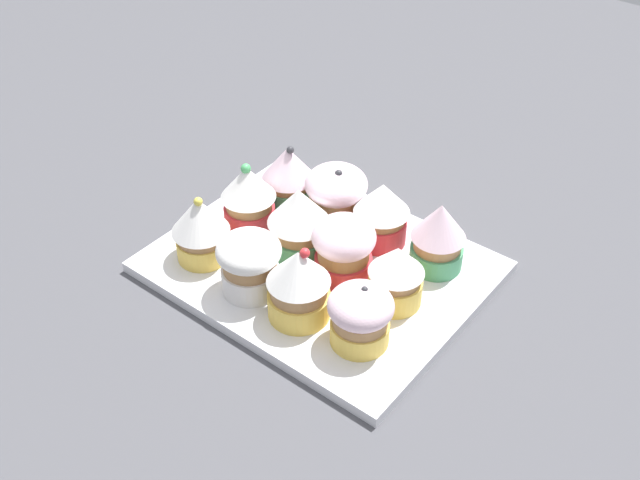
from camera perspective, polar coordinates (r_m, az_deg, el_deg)
name	(u,v)px	position (r cm, az deg, el deg)	size (l,w,h in cm)	color
ground_plane	(320,282)	(80.48, 0.00, -3.15)	(180.00, 180.00, 3.00)	#4C4C51
baking_tray	(320,267)	(79.08, 0.00, -2.02)	(32.03, 25.45, 1.20)	silver
cupcake_0	(200,227)	(77.92, -8.93, 0.96)	(5.99, 5.99, 7.64)	#EFC651
cupcake_1	(249,262)	(73.78, -5.29, -1.66)	(6.37, 6.37, 6.49)	white
cupcake_2	(299,284)	(70.51, -1.61, -3.29)	(6.03, 6.03, 8.05)	#EFC651
cupcake_3	(360,315)	(68.60, 3.04, -5.65)	(6.03, 6.03, 6.33)	#EFC651
cupcake_4	(246,198)	(81.05, -5.52, 3.14)	(5.91, 5.91, 8.11)	#D1333D
cupcake_5	(301,219)	(77.59, -1.44, 1.58)	(6.47, 6.47, 7.97)	#4C9E6B
cupcake_6	(345,246)	(75.15, 1.88, -0.47)	(6.37, 6.37, 6.83)	#D1333D
cupcake_7	(396,275)	(72.55, 5.71, -2.60)	(5.40, 5.40, 6.68)	#EFC651
cupcake_8	(288,174)	(84.62, -2.38, 4.91)	(5.93, 5.93, 7.62)	#4C9E6B
cupcake_9	(336,194)	(82.34, 1.21, 3.48)	(6.81, 6.81, 6.91)	#EFC651
cupcake_10	(382,212)	(79.38, 4.62, 2.10)	(5.93, 5.93, 7.28)	#D1333D
cupcake_11	(438,235)	(76.81, 8.84, 0.34)	(5.56, 5.56, 7.63)	#4C9E6B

